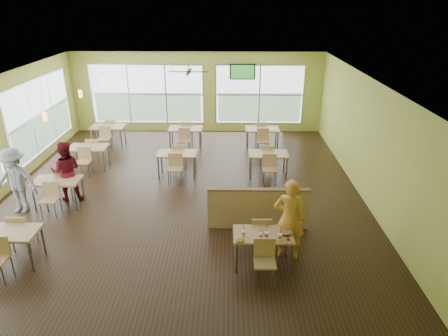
{
  "coord_description": "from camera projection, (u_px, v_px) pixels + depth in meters",
  "views": [
    {
      "loc": [
        1.31,
        -9.86,
        5.14
      ],
      "look_at": [
        1.18,
        -0.7,
        1.2
      ],
      "focal_mm": 32.0,
      "sensor_mm": 36.0,
      "label": 1
    }
  ],
  "objects": [
    {
      "name": "wrapper_left",
      "position": [
        240.0,
        240.0,
        7.77
      ],
      "size": [
        0.18,
        0.16,
        0.04
      ],
      "primitive_type": "ellipsoid",
      "rotation": [
        0.0,
        0.0,
        -0.04
      ],
      "color": "#9E7C4C",
      "rests_on": "main_table"
    },
    {
      "name": "patron_grey",
      "position": [
        15.0,
        181.0,
        10.05
      ],
      "size": [
        1.2,
        0.78,
        1.74
      ],
      "primitive_type": "imported",
      "rotation": [
        0.0,
        0.0,
        -0.12
      ],
      "color": "slate",
      "rests_on": "floor"
    },
    {
      "name": "half_wall_divider",
      "position": [
        258.0,
        208.0,
        9.45
      ],
      "size": [
        2.4,
        0.14,
        1.04
      ],
      "color": "tan",
      "rests_on": "floor"
    },
    {
      "name": "wrapper_mid",
      "position": [
        263.0,
        231.0,
        8.07
      ],
      "size": [
        0.2,
        0.19,
        0.04
      ],
      "primitive_type": "ellipsoid",
      "rotation": [
        0.0,
        0.0,
        -0.19
      ],
      "color": "#9E7C4C",
      "rests_on": "main_table"
    },
    {
      "name": "ceiling_fan",
      "position": [
        189.0,
        72.0,
        12.7
      ],
      "size": [
        1.25,
        1.25,
        0.29
      ],
      "color": "#2D2119",
      "rests_on": "ceiling"
    },
    {
      "name": "room",
      "position": [
        180.0,
        143.0,
        10.48
      ],
      "size": [
        12.0,
        12.04,
        3.2
      ],
      "color": "black",
      "rests_on": "ground"
    },
    {
      "name": "food_basket",
      "position": [
        286.0,
        233.0,
        8.0
      ],
      "size": [
        0.23,
        0.23,
        0.05
      ],
      "color": "black",
      "rests_on": "main_table"
    },
    {
      "name": "main_table",
      "position": [
        263.0,
        239.0,
        8.08
      ],
      "size": [
        1.22,
        1.52,
        0.87
      ],
      "color": "tan",
      "rests_on": "floor"
    },
    {
      "name": "dining_tables",
      "position": [
        154.0,
        154.0,
        12.45
      ],
      "size": [
        6.92,
        8.72,
        0.87
      ],
      "color": "tan",
      "rests_on": "floor"
    },
    {
      "name": "cup_red_near",
      "position": [
        267.0,
        235.0,
        7.86
      ],
      "size": [
        0.1,
        0.1,
        0.36
      ],
      "color": "white",
      "rests_on": "main_table"
    },
    {
      "name": "cup_blue",
      "position": [
        244.0,
        233.0,
        7.94
      ],
      "size": [
        0.09,
        0.09,
        0.31
      ],
      "color": "white",
      "rests_on": "main_table"
    },
    {
      "name": "patron_maroon",
      "position": [
        66.0,
        171.0,
        10.71
      ],
      "size": [
        0.92,
        0.78,
        1.66
      ],
      "primitive_type": "imported",
      "rotation": [
        0.0,
        0.0,
        3.35
      ],
      "color": "#5D0E17",
      "rests_on": "floor"
    },
    {
      "name": "pendant_lights",
      "position": [
        63.0,
        104.0,
        10.8
      ],
      "size": [
        0.11,
        7.31,
        0.86
      ],
      "color": "#2D2119",
      "rests_on": "ceiling"
    },
    {
      "name": "wrapper_right",
      "position": [
        273.0,
        239.0,
        7.81
      ],
      "size": [
        0.14,
        0.13,
        0.03
      ],
      "primitive_type": "ellipsoid",
      "rotation": [
        0.0,
        0.0,
        -0.09
      ],
      "color": "#9E7C4C",
      "rests_on": "main_table"
    },
    {
      "name": "cup_red_far",
      "position": [
        280.0,
        237.0,
        7.8
      ],
      "size": [
        0.1,
        0.1,
        0.35
      ],
      "color": "white",
      "rests_on": "main_table"
    },
    {
      "name": "tv_backwall",
      "position": [
        242.0,
        72.0,
        15.53
      ],
      "size": [
        1.0,
        0.07,
        0.6
      ],
      "color": "black",
      "rests_on": "wall_back"
    },
    {
      "name": "window_bays",
      "position": [
        112.0,
        115.0,
        13.39
      ],
      "size": [
        9.24,
        10.24,
        2.38
      ],
      "color": "white",
      "rests_on": "room"
    },
    {
      "name": "man_plaid",
      "position": [
        289.0,
        219.0,
        8.25
      ],
      "size": [
        0.73,
        0.55,
        1.81
      ],
      "primitive_type": "imported",
      "rotation": [
        0.0,
        0.0,
        2.96
      ],
      "color": "#CD5216",
      "rests_on": "floor"
    },
    {
      "name": "cup_yellow",
      "position": [
        261.0,
        235.0,
        7.86
      ],
      "size": [
        0.08,
        0.08,
        0.3
      ],
      "color": "white",
      "rests_on": "main_table"
    },
    {
      "name": "ketchup_cup",
      "position": [
        288.0,
        239.0,
        7.81
      ],
      "size": [
        0.06,
        0.06,
        0.02
      ],
      "primitive_type": "cylinder",
      "color": "#930A0B",
      "rests_on": "main_table"
    }
  ]
}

